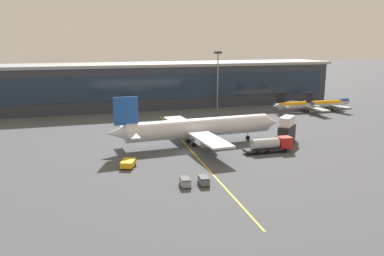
{
  "coord_description": "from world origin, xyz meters",
  "views": [
    {
      "loc": [
        -22.78,
        -79.36,
        23.84
      ],
      "look_at": [
        2.49,
        3.64,
        4.5
      ],
      "focal_mm": 36.85,
      "sensor_mm": 36.0,
      "label": 1
    }
  ],
  "objects_px": {
    "pushback_tug": "(128,163)",
    "commuter_jet_far": "(328,103)",
    "baggage_cart_1": "(204,180)",
    "commuter_jet_near": "(310,105)",
    "main_airliner": "(199,128)",
    "fuel_tanker": "(271,145)",
    "baggage_cart_0": "(185,182)",
    "catering_lift": "(287,130)"
  },
  "relations": [
    {
      "from": "catering_lift",
      "to": "commuter_jet_near",
      "type": "relative_size",
      "value": 0.24
    },
    {
      "from": "main_airliner",
      "to": "baggage_cart_0",
      "type": "height_order",
      "value": "main_airliner"
    },
    {
      "from": "baggage_cart_0",
      "to": "commuter_jet_near",
      "type": "relative_size",
      "value": 0.1
    },
    {
      "from": "baggage_cart_1",
      "to": "catering_lift",
      "type": "bearing_deg",
      "value": 37.19
    },
    {
      "from": "main_airliner",
      "to": "baggage_cart_1",
      "type": "relative_size",
      "value": 15.6
    },
    {
      "from": "main_airliner",
      "to": "commuter_jet_far",
      "type": "height_order",
      "value": "main_airliner"
    },
    {
      "from": "fuel_tanker",
      "to": "baggage_cart_1",
      "type": "xyz_separation_m",
      "value": [
        -20.36,
        -14.54,
        -0.96
      ]
    },
    {
      "from": "catering_lift",
      "to": "fuel_tanker",
      "type": "bearing_deg",
      "value": -138.75
    },
    {
      "from": "commuter_jet_near",
      "to": "baggage_cart_1",
      "type": "bearing_deg",
      "value": -135.6
    },
    {
      "from": "catering_lift",
      "to": "baggage_cart_0",
      "type": "distance_m",
      "value": 37.65
    },
    {
      "from": "main_airliner",
      "to": "pushback_tug",
      "type": "height_order",
      "value": "main_airliner"
    },
    {
      "from": "main_airliner",
      "to": "fuel_tanker",
      "type": "xyz_separation_m",
      "value": [
        13.04,
        -10.96,
        -2.29
      ]
    },
    {
      "from": "fuel_tanker",
      "to": "pushback_tug",
      "type": "height_order",
      "value": "fuel_tanker"
    },
    {
      "from": "baggage_cart_1",
      "to": "fuel_tanker",
      "type": "bearing_deg",
      "value": 35.54
    },
    {
      "from": "pushback_tug",
      "to": "commuter_jet_far",
      "type": "bearing_deg",
      "value": 30.12
    },
    {
      "from": "catering_lift",
      "to": "commuter_jet_near",
      "type": "height_order",
      "value": "commuter_jet_near"
    },
    {
      "from": "main_airliner",
      "to": "pushback_tug",
      "type": "xyz_separation_m",
      "value": [
        -18.21,
        -12.45,
        -3.18
      ]
    },
    {
      "from": "main_airliner",
      "to": "pushback_tug",
      "type": "distance_m",
      "value": 22.29
    },
    {
      "from": "fuel_tanker",
      "to": "commuter_jet_near",
      "type": "xyz_separation_m",
      "value": [
        36.49,
        41.12,
        0.68
      ]
    },
    {
      "from": "pushback_tug",
      "to": "baggage_cart_1",
      "type": "relative_size",
      "value": 1.59
    },
    {
      "from": "commuter_jet_near",
      "to": "baggage_cart_0",
      "type": "bearing_deg",
      "value": -137.28
    },
    {
      "from": "main_airliner",
      "to": "baggage_cart_0",
      "type": "bearing_deg",
      "value": -112.58
    },
    {
      "from": "main_airliner",
      "to": "commuter_jet_far",
      "type": "xyz_separation_m",
      "value": [
        57.96,
        31.74,
        -1.73
      ]
    },
    {
      "from": "main_airliner",
      "to": "fuel_tanker",
      "type": "relative_size",
      "value": 3.96
    },
    {
      "from": "commuter_jet_far",
      "to": "catering_lift",
      "type": "bearing_deg",
      "value": -136.01
    },
    {
      "from": "pushback_tug",
      "to": "commuter_jet_far",
      "type": "distance_m",
      "value": 88.08
    },
    {
      "from": "baggage_cart_1",
      "to": "commuter_jet_far",
      "type": "relative_size",
      "value": 0.12
    },
    {
      "from": "fuel_tanker",
      "to": "baggage_cart_0",
      "type": "height_order",
      "value": "fuel_tanker"
    },
    {
      "from": "pushback_tug",
      "to": "commuter_jet_far",
      "type": "height_order",
      "value": "commuter_jet_far"
    },
    {
      "from": "pushback_tug",
      "to": "commuter_jet_near",
      "type": "xyz_separation_m",
      "value": [
        67.74,
        42.61,
        1.58
      ]
    },
    {
      "from": "fuel_tanker",
      "to": "baggage_cart_0",
      "type": "relative_size",
      "value": 3.94
    },
    {
      "from": "baggage_cart_1",
      "to": "commuter_jet_far",
      "type": "bearing_deg",
      "value": 41.24
    },
    {
      "from": "baggage_cart_0",
      "to": "commuter_jet_near",
      "type": "xyz_separation_m",
      "value": [
        60.04,
        55.43,
        1.64
      ]
    },
    {
      "from": "catering_lift",
      "to": "commuter_jet_far",
      "type": "distance_m",
      "value": 51.86
    },
    {
      "from": "main_airliner",
      "to": "commuter_jet_far",
      "type": "distance_m",
      "value": 66.1
    },
    {
      "from": "baggage_cart_0",
      "to": "catering_lift",
      "type": "bearing_deg",
      "value": 33.97
    },
    {
      "from": "pushback_tug",
      "to": "catering_lift",
      "type": "bearing_deg",
      "value": 11.87
    },
    {
      "from": "catering_lift",
      "to": "commuter_jet_near",
      "type": "bearing_deg",
      "value": 50.03
    },
    {
      "from": "baggage_cart_1",
      "to": "pushback_tug",
      "type": "bearing_deg",
      "value": 129.87
    },
    {
      "from": "main_airliner",
      "to": "pushback_tug",
      "type": "bearing_deg",
      "value": -145.64
    },
    {
      "from": "baggage_cart_0",
      "to": "baggage_cart_1",
      "type": "xyz_separation_m",
      "value": [
        3.19,
        -0.23,
        0.0
      ]
    },
    {
      "from": "baggage_cart_1",
      "to": "commuter_jet_near",
      "type": "relative_size",
      "value": 0.1
    }
  ]
}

